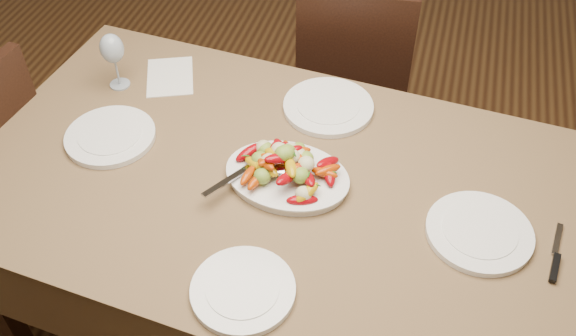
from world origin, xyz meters
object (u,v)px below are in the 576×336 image
Objects in this scene: plate_right at (479,232)px; plate_near at (243,290)px; serving_platter at (287,178)px; chair_far at (354,74)px; plate_left at (110,136)px; plate_far at (328,107)px; wine_glass at (114,59)px; dining_table at (288,265)px.

plate_near is at bearing -148.42° from plate_right.
serving_platter reaches higher than plate_near.
plate_left is (-0.59, -0.89, 0.29)m from chair_far.
chair_far is 1.34m from plate_near.
plate_right is 0.97× the size of plate_far.
plate_right is at bearing 31.58° from plate_near.
plate_left and plate_near have the same top height.
plate_far is 1.12× the size of plate_near.
plate_right is at bearing -15.97° from wine_glass.
plate_right and plate_far have the same top height.
plate_near is (-0.54, -0.33, 0.00)m from plate_right.
plate_left is at bearing 176.62° from serving_platter.
dining_table is 0.52m from plate_far.
plate_left is 0.67m from plate_far.
plate_right is (0.53, -0.06, -0.00)m from serving_platter.
plate_far is (-0.49, 0.39, 0.00)m from plate_right.
chair_far is at bearing 90.75° from plate_far.
wine_glass reaches higher than dining_table.
plate_right is 1.23m from wine_glass.
chair_far reaches higher than plate_left.
serving_platter is at bearing -23.47° from wine_glass.
plate_far is at bearing 82.91° from serving_platter.
plate_right is 1.09× the size of plate_near.
chair_far reaches higher than serving_platter.
plate_far is at bearing 141.01° from plate_right.
plate_near is (-0.01, -0.38, 0.39)m from dining_table.
plate_near is at bearing -46.10° from wine_glass.
dining_table is 0.68m from plate_left.
chair_far is 1.13m from plate_right.
plate_far is (0.04, 0.35, 0.39)m from dining_table.
plate_left is 0.69m from plate_near.
plate_far is 1.39× the size of wine_glass.
plate_near is at bearing 82.93° from chair_far.
plate_far and plate_near have the same top height.
dining_table is 8.98× the size of wine_glass.
chair_far is at bearing 88.25° from plate_near.
dining_table is at bearing -96.17° from plate_far.
wine_glass is (-0.69, -0.06, 0.09)m from plate_far.
plate_left reaches higher than dining_table.
dining_table is 0.86m from wine_glass.
plate_left is at bearing 142.88° from plate_near.
dining_table is at bearing 82.83° from chair_far.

